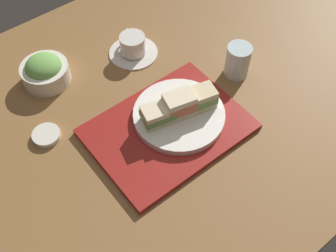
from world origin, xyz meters
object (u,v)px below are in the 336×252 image
sandwich_far (200,98)px  small_sauce_dish (46,135)px  coffee_cup (133,46)px  drinking_glass (238,61)px  sandwich_middle (179,105)px  sandwich_near (158,115)px  salad_bowl (45,71)px  sandwich_plate (179,115)px

sandwich_far → small_sauce_dish: size_ratio=1.22×
coffee_cup → small_sauce_dish: size_ratio=2.02×
sandwich_far → drinking_glass: (16.82, 4.33, -1.23)cm
sandwich_middle → sandwich_far: bearing=-13.2°
sandwich_near → salad_bowl: bearing=113.1°
sandwich_middle → coffee_cup: (5.17, 26.51, -3.80)cm
sandwich_middle → drinking_glass: (22.29, 3.04, -1.68)cm
coffee_cup → small_sauce_dish: (-33.03, -10.58, -1.78)cm
sandwich_near → coffee_cup: sandwich_near is taller
sandwich_near → salad_bowl: size_ratio=0.68×
sandwich_near → sandwich_far: (10.94, -2.56, 0.28)cm
sandwich_plate → drinking_glass: drinking_glass is taller
sandwich_middle → small_sauce_dish: bearing=150.2°
salad_bowl → drinking_glass: (40.96, -29.22, 1.12)cm
salad_bowl → coffee_cup: bearing=-13.6°
sandwich_far → small_sauce_dish: 37.87cm
salad_bowl → coffee_cup: 24.55cm
sandwich_far → coffee_cup: (-0.30, 27.79, -3.34)cm
sandwich_near → small_sauce_dish: 27.20cm
drinking_glass → small_sauce_dish: 51.93cm
coffee_cup → drinking_glass: (17.12, -23.47, 2.12)cm
salad_bowl → small_sauce_dish: size_ratio=1.85×
small_sauce_dish → salad_bowl: bearing=60.6°
sandwich_plate → small_sauce_dish: sandwich_plate is taller
drinking_glass → sandwich_near: bearing=-176.4°
sandwich_plate → sandwich_near: 6.45cm
sandwich_near → salad_bowl: (-13.20, 30.98, -2.06)cm
sandwich_far → salad_bowl: bearing=125.7°
sandwich_near → sandwich_far: 11.24cm
sandwich_far → salad_bowl: size_ratio=0.66×
salad_bowl → small_sauce_dish: bearing=-119.4°
sandwich_near → drinking_glass: size_ratio=0.92×
small_sauce_dish → sandwich_middle: bearing=-29.8°
sandwich_near → drinking_glass: 27.83cm
sandwich_near → small_sauce_dish: size_ratio=1.26×
sandwich_near → sandwich_plate: bearing=-13.2°
sandwich_middle → small_sauce_dish: size_ratio=1.24×
sandwich_near → sandwich_far: sandwich_far is taller
salad_bowl → coffee_cup: size_ratio=0.92×
salad_bowl → sandwich_plate: bearing=-59.9°
sandwich_near → sandwich_middle: size_ratio=1.02×
sandwich_near → sandwich_middle: bearing=-13.2°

